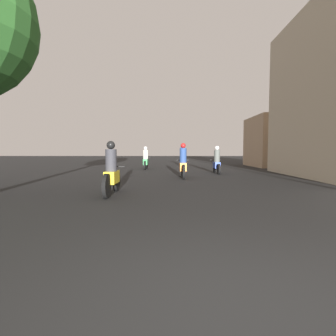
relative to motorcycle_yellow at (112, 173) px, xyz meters
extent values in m
plane|color=black|center=(2.23, -5.79, -0.63)|extent=(120.00, 120.00, 0.00)
cylinder|color=black|center=(0.00, 0.68, -0.29)|extent=(0.10, 0.68, 0.68)
cylinder|color=black|center=(0.00, -0.63, -0.29)|extent=(0.10, 0.68, 0.68)
cube|color=gold|center=(0.00, 0.02, -0.11)|extent=(0.30, 0.80, 0.36)
cylinder|color=black|center=(0.00, 0.45, 0.17)|extent=(0.60, 0.04, 0.04)
cylinder|color=#2D2D33|center=(0.00, -0.06, 0.38)|extent=(0.32, 0.32, 0.63)
sphere|color=black|center=(0.00, -0.06, 0.82)|extent=(0.24, 0.24, 0.24)
cylinder|color=black|center=(2.30, 5.48, -0.30)|extent=(0.10, 0.67, 0.67)
cylinder|color=black|center=(2.30, 4.10, -0.30)|extent=(0.10, 0.67, 0.67)
cube|color=orange|center=(2.30, 4.79, -0.10)|extent=(0.30, 0.82, 0.39)
cylinder|color=black|center=(2.30, 5.24, 0.19)|extent=(0.60, 0.04, 0.04)
cylinder|color=navy|center=(2.30, 4.71, 0.43)|extent=(0.32, 0.32, 0.68)
sphere|color=#A51919|center=(2.30, 4.71, 0.89)|extent=(0.24, 0.24, 0.24)
cylinder|color=black|center=(4.33, 8.01, -0.34)|extent=(0.10, 0.57, 0.57)
cylinder|color=black|center=(4.33, 6.62, -0.34)|extent=(0.10, 0.57, 0.57)
cube|color=#1E389E|center=(4.33, 7.31, -0.16)|extent=(0.30, 0.83, 0.36)
cylinder|color=black|center=(4.33, 7.76, 0.11)|extent=(0.60, 0.04, 0.04)
cylinder|color=#4C514C|center=(4.33, 7.23, 0.35)|extent=(0.32, 0.32, 0.67)
sphere|color=silver|center=(4.33, 7.23, 0.81)|extent=(0.24, 0.24, 0.24)
cylinder|color=black|center=(-0.02, 11.23, -0.33)|extent=(0.10, 0.60, 0.60)
cylinder|color=black|center=(-0.02, 9.93, -0.33)|extent=(0.10, 0.60, 0.60)
cube|color=#1E6B33|center=(-0.02, 10.58, -0.12)|extent=(0.30, 0.93, 0.41)
cylinder|color=black|center=(-0.02, 11.00, 0.18)|extent=(0.60, 0.04, 0.04)
cylinder|color=silver|center=(-0.02, 10.48, 0.39)|extent=(0.32, 0.32, 0.62)
sphere|color=silver|center=(-0.02, 10.48, 0.83)|extent=(0.24, 0.24, 0.24)
cylinder|color=black|center=(2.68, 15.35, -0.34)|extent=(0.10, 0.58, 0.58)
cylinder|color=black|center=(2.68, 14.08, -0.34)|extent=(0.10, 0.58, 0.58)
cube|color=silver|center=(2.68, 14.72, -0.13)|extent=(0.30, 0.75, 0.41)
cylinder|color=black|center=(2.68, 15.13, 0.17)|extent=(0.60, 0.04, 0.04)
cylinder|color=#2D2D33|center=(2.68, 14.64, 0.42)|extent=(0.32, 0.32, 0.70)
sphere|color=navy|center=(2.68, 14.64, 0.89)|extent=(0.24, 0.24, 0.24)
cube|color=tan|center=(10.97, 13.82, 1.38)|extent=(5.32, 5.10, 4.01)
camera|label=1|loc=(1.73, -7.59, 0.66)|focal=28.00mm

